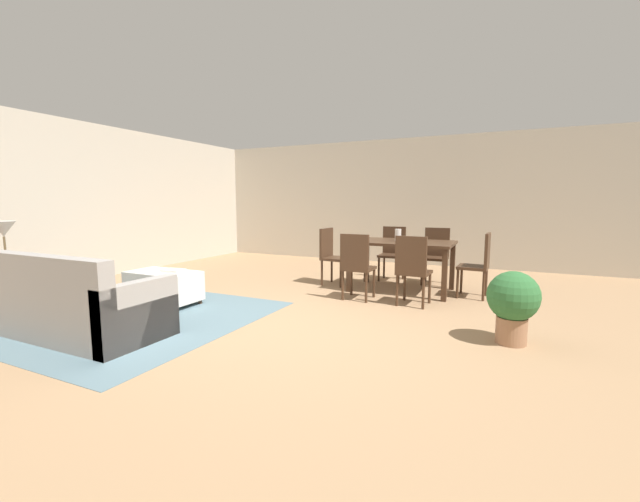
{
  "coord_description": "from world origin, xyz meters",
  "views": [
    {
      "loc": [
        2.15,
        -3.71,
        1.35
      ],
      "look_at": [
        -0.37,
        1.59,
        0.62
      ],
      "focal_mm": 22.37,
      "sensor_mm": 36.0,
      "label": 1
    }
  ],
  "objects_px": {
    "couch": "(69,306)",
    "dining_chair_far_left": "(393,250)",
    "dining_table": "(402,248)",
    "book_on_ottoman": "(173,270)",
    "table_lamp": "(3,231)",
    "dining_chair_near_left": "(357,263)",
    "ottoman_table": "(164,286)",
    "dining_chair_head_east": "(479,261)",
    "dining_chair_head_west": "(332,253)",
    "potted_plant": "(513,302)",
    "side_table": "(8,276)",
    "dining_chair_far_right": "(436,252)",
    "dining_chair_near_right": "(412,267)",
    "vase_centerpiece": "(398,235)"
  },
  "relations": [
    {
      "from": "couch",
      "to": "dining_chair_far_left",
      "type": "relative_size",
      "value": 2.22
    },
    {
      "from": "dining_table",
      "to": "book_on_ottoman",
      "type": "bearing_deg",
      "value": -140.05
    },
    {
      "from": "table_lamp",
      "to": "book_on_ottoman",
      "type": "xyz_separation_m",
      "value": [
        1.4,
        1.22,
        -0.56
      ]
    },
    {
      "from": "dining_chair_near_left",
      "to": "ottoman_table",
      "type": "bearing_deg",
      "value": -149.59
    },
    {
      "from": "ottoman_table",
      "to": "table_lamp",
      "type": "relative_size",
      "value": 1.78
    },
    {
      "from": "dining_table",
      "to": "table_lamp",
      "type": "bearing_deg",
      "value": -139.71
    },
    {
      "from": "dining_table",
      "to": "dining_chair_head_east",
      "type": "bearing_deg",
      "value": 1.02
    },
    {
      "from": "dining_chair_head_west",
      "to": "potted_plant",
      "type": "xyz_separation_m",
      "value": [
        2.67,
        -1.79,
        -0.11
      ]
    },
    {
      "from": "side_table",
      "to": "potted_plant",
      "type": "bearing_deg",
      "value": 15.53
    },
    {
      "from": "side_table",
      "to": "book_on_ottoman",
      "type": "xyz_separation_m",
      "value": [
        1.4,
        1.22,
        -0.02
      ]
    },
    {
      "from": "dining_table",
      "to": "dining_chair_far_right",
      "type": "relative_size",
      "value": 1.63
    },
    {
      "from": "couch",
      "to": "side_table",
      "type": "relative_size",
      "value": 3.41
    },
    {
      "from": "dining_table",
      "to": "side_table",
      "type": "bearing_deg",
      "value": -139.71
    },
    {
      "from": "couch",
      "to": "dining_table",
      "type": "xyz_separation_m",
      "value": [
        2.58,
        3.44,
        0.37
      ]
    },
    {
      "from": "dining_chair_near_left",
      "to": "dining_chair_head_east",
      "type": "xyz_separation_m",
      "value": [
        1.51,
        0.86,
        0.0
      ]
    },
    {
      "from": "ottoman_table",
      "to": "side_table",
      "type": "bearing_deg",
      "value": -137.6
    },
    {
      "from": "table_lamp",
      "to": "potted_plant",
      "type": "distance_m",
      "value": 5.66
    },
    {
      "from": "dining_chair_near_right",
      "to": "couch",
      "type": "bearing_deg",
      "value": -138.46
    },
    {
      "from": "dining_chair_far_right",
      "to": "dining_chair_head_east",
      "type": "height_order",
      "value": "same"
    },
    {
      "from": "ottoman_table",
      "to": "dining_chair_near_right",
      "type": "relative_size",
      "value": 1.02
    },
    {
      "from": "vase_centerpiece",
      "to": "table_lamp",
      "type": "bearing_deg",
      "value": -139.31
    },
    {
      "from": "table_lamp",
      "to": "book_on_ottoman",
      "type": "bearing_deg",
      "value": 40.91
    },
    {
      "from": "dining_table",
      "to": "book_on_ottoman",
      "type": "relative_size",
      "value": 5.78
    },
    {
      "from": "dining_chair_head_west",
      "to": "book_on_ottoman",
      "type": "bearing_deg",
      "value": -122.94
    },
    {
      "from": "dining_chair_head_east",
      "to": "book_on_ottoman",
      "type": "xyz_separation_m",
      "value": [
        -3.6,
        -2.12,
        -0.07
      ]
    },
    {
      "from": "dining_table",
      "to": "dining_chair_far_left",
      "type": "relative_size",
      "value": 1.63
    },
    {
      "from": "dining_chair_near_left",
      "to": "vase_centerpiece",
      "type": "xyz_separation_m",
      "value": [
        0.35,
        0.84,
        0.33
      ]
    },
    {
      "from": "potted_plant",
      "to": "dining_table",
      "type": "bearing_deg",
      "value": 130.09
    },
    {
      "from": "dining_chair_head_east",
      "to": "vase_centerpiece",
      "type": "xyz_separation_m",
      "value": [
        -1.16,
        -0.03,
        0.33
      ]
    },
    {
      "from": "ottoman_table",
      "to": "vase_centerpiece",
      "type": "height_order",
      "value": "vase_centerpiece"
    },
    {
      "from": "dining_chair_far_right",
      "to": "vase_centerpiece",
      "type": "xyz_separation_m",
      "value": [
        -0.44,
        -0.79,
        0.33
      ]
    },
    {
      "from": "dining_chair_near_left",
      "to": "book_on_ottoman",
      "type": "xyz_separation_m",
      "value": [
        -2.09,
        -1.25,
        -0.07
      ]
    },
    {
      "from": "dining_chair_head_east",
      "to": "potted_plant",
      "type": "bearing_deg",
      "value": -76.97
    },
    {
      "from": "table_lamp",
      "to": "potted_plant",
      "type": "xyz_separation_m",
      "value": [
        5.43,
        1.51,
        -0.6
      ]
    },
    {
      "from": "dining_chair_far_left",
      "to": "book_on_ottoman",
      "type": "distance_m",
      "value": 3.61
    },
    {
      "from": "couch",
      "to": "dining_chair_far_left",
      "type": "bearing_deg",
      "value": 62.28
    },
    {
      "from": "ottoman_table",
      "to": "book_on_ottoman",
      "type": "distance_m",
      "value": 0.25
    },
    {
      "from": "dining_table",
      "to": "dining_chair_head_west",
      "type": "relative_size",
      "value": 1.63
    },
    {
      "from": "couch",
      "to": "dining_table",
      "type": "bearing_deg",
      "value": 53.06
    },
    {
      "from": "dining_table",
      "to": "dining_chair_near_right",
      "type": "relative_size",
      "value": 1.63
    },
    {
      "from": "side_table",
      "to": "dining_chair_far_right",
      "type": "height_order",
      "value": "dining_chair_far_right"
    },
    {
      "from": "couch",
      "to": "vase_centerpiece",
      "type": "distance_m",
      "value": 4.29
    },
    {
      "from": "dining_chair_near_left",
      "to": "dining_chair_head_east",
      "type": "relative_size",
      "value": 1.0
    },
    {
      "from": "dining_chair_near_right",
      "to": "potted_plant",
      "type": "distance_m",
      "value": 1.52
    },
    {
      "from": "dining_chair_far_left",
      "to": "dining_chair_head_west",
      "type": "height_order",
      "value": "same"
    },
    {
      "from": "dining_chair_near_left",
      "to": "dining_chair_far_left",
      "type": "distance_m",
      "value": 1.65
    },
    {
      "from": "ottoman_table",
      "to": "dining_chair_far_right",
      "type": "xyz_separation_m",
      "value": [
        3.01,
        2.94,
        0.27
      ]
    },
    {
      "from": "dining_table",
      "to": "vase_centerpiece",
      "type": "distance_m",
      "value": 0.2
    },
    {
      "from": "vase_centerpiece",
      "to": "ottoman_table",
      "type": "bearing_deg",
      "value": -140.18
    },
    {
      "from": "potted_plant",
      "to": "dining_chair_near_right",
      "type": "bearing_deg",
      "value": 140.37
    }
  ]
}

